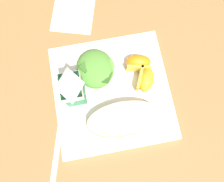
{
  "coord_description": "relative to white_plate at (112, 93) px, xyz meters",
  "views": [
    {
      "loc": [
        -0.11,
        0.02,
        0.52
      ],
      "look_at": [
        0.0,
        0.0,
        0.03
      ],
      "focal_mm": 34.18,
      "sensor_mm": 36.0,
      "label": 1
    }
  ],
  "objects": [
    {
      "name": "cheesy_pizza_bread",
      "position": [
        -0.07,
        -0.01,
        0.03
      ],
      "size": [
        0.08,
        0.17,
        0.04
      ],
      "color": "#B77F42",
      "rests_on": "white_plate"
    },
    {
      "name": "metal_fork",
      "position": [
        -0.15,
        0.16,
        -0.01
      ],
      "size": [
        0.19,
        0.07,
        0.01
      ],
      "color": "silver",
      "rests_on": "ground"
    },
    {
      "name": "white_plate",
      "position": [
        0.0,
        0.0,
        0.0
      ],
      "size": [
        0.28,
        0.28,
        0.02
      ],
      "primitive_type": "cube",
      "color": "white",
      "rests_on": "ground"
    },
    {
      "name": "orange_wedge_front",
      "position": [
        0.01,
        -0.08,
        0.03
      ],
      "size": [
        0.07,
        0.06,
        0.04
      ],
      "color": "orange",
      "rests_on": "white_plate"
    },
    {
      "name": "green_salad_pile",
      "position": [
        0.06,
        0.03,
        0.03
      ],
      "size": [
        0.1,
        0.09,
        0.04
      ],
      "color": "#4C8433",
      "rests_on": "white_plate"
    },
    {
      "name": "paper_napkin",
      "position": [
        0.24,
        0.06,
        -0.01
      ],
      "size": [
        0.14,
        0.14,
        0.0
      ],
      "primitive_type": "cube",
      "rotation": [
        0.0,
        0.0,
        -0.29
      ],
      "color": "white",
      "rests_on": "ground"
    },
    {
      "name": "ground",
      "position": [
        0.0,
        0.0,
        -0.01
      ],
      "size": [
        3.0,
        3.0,
        0.0
      ],
      "primitive_type": "plane",
      "color": "olive"
    },
    {
      "name": "milk_carton",
      "position": [
        0.01,
        0.09,
        0.07
      ],
      "size": [
        0.06,
        0.04,
        0.11
      ],
      "color": "#2D8451",
      "rests_on": "white_plate"
    },
    {
      "name": "orange_wedge_middle",
      "position": [
        0.05,
        -0.08,
        0.03
      ],
      "size": [
        0.05,
        0.07,
        0.04
      ],
      "color": "orange",
      "rests_on": "white_plate"
    }
  ]
}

